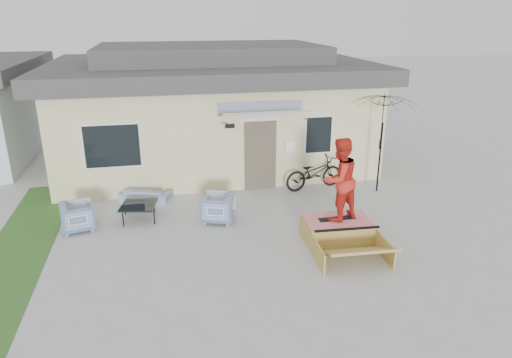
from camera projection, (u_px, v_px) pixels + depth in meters
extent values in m
plane|color=#B0B0B0|center=(260.00, 265.00, 9.94)|extent=(90.00, 90.00, 0.00)
cube|color=#2D5C23|center=(21.00, 246.00, 10.75)|extent=(1.40, 8.00, 0.01)
cube|color=beige|center=(212.00, 118.00, 16.80)|extent=(10.00, 7.00, 3.00)
cube|color=#3B3B3B|center=(210.00, 68.00, 16.21)|extent=(10.80, 7.80, 0.50)
cube|color=#3B3B3B|center=(210.00, 52.00, 16.02)|extent=(7.50, 4.50, 0.60)
cube|color=brown|center=(260.00, 156.00, 13.89)|extent=(0.95, 0.08, 2.10)
cube|color=white|center=(112.00, 146.00, 12.88)|extent=(1.60, 0.06, 1.30)
cube|color=white|center=(318.00, 135.00, 14.06)|extent=(0.90, 0.06, 1.20)
cube|color=#3D5B92|center=(264.00, 113.00, 12.94)|extent=(2.50, 1.09, 0.29)
imported|color=#3D5B92|center=(145.00, 193.00, 13.16)|extent=(1.47, 0.95, 0.55)
imported|color=#3D5B92|center=(78.00, 215.00, 11.44)|extent=(0.86, 0.89, 0.78)
imported|color=#3D5B92|center=(218.00, 206.00, 11.93)|extent=(0.96, 0.99, 0.80)
cube|color=black|center=(139.00, 212.00, 12.06)|extent=(1.00, 1.00, 0.42)
imported|color=black|center=(314.00, 169.00, 14.07)|extent=(2.00, 1.05, 1.22)
cylinder|color=black|center=(380.00, 157.00, 13.73)|extent=(0.05, 0.05, 2.10)
imported|color=black|center=(382.00, 134.00, 13.49)|extent=(1.81, 1.67, 0.90)
cube|color=black|center=(337.00, 218.00, 10.93)|extent=(0.89, 0.25, 0.05)
imported|color=red|center=(340.00, 178.00, 10.59)|extent=(1.16, 1.05, 1.94)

